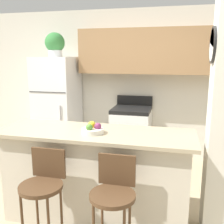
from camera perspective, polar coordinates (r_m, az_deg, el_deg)
name	(u,v)px	position (r m, az deg, el deg)	size (l,w,h in m)	color
ground_plane	(96,218)	(3.13, -3.49, -22.06)	(14.00, 14.00, 0.00)	tan
wall_back	(139,71)	(4.59, 5.98, 8.84)	(5.60, 0.38, 2.55)	silver
counter_bar	(95,176)	(2.88, -3.62, -13.71)	(2.03, 0.68, 1.00)	beige
refrigerator	(58,107)	(4.75, -11.74, 1.06)	(0.67, 0.74, 1.74)	white
stove_range	(131,134)	(4.49, 4.22, -4.72)	(0.63, 0.66, 1.07)	white
bar_stool_left	(43,186)	(2.51, -14.77, -15.28)	(0.39, 0.39, 0.93)	#4C331E
bar_stool_right	(114,195)	(2.29, 0.34, -17.57)	(0.39, 0.39, 0.93)	#4C331E
potted_plant_on_fridge	(55,44)	(4.67, -12.32, 14.23)	(0.33, 0.33, 0.41)	silver
fruit_bowl	(93,129)	(2.62, -4.18, -3.80)	(0.23, 0.23, 0.11)	silver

